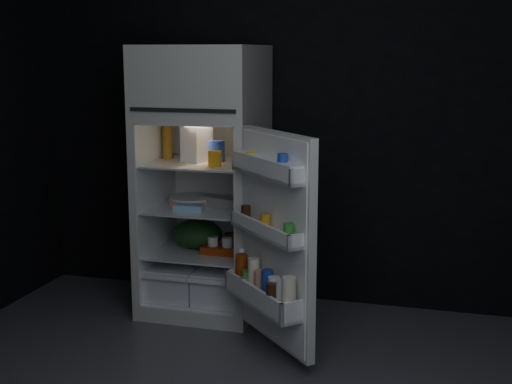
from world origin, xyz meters
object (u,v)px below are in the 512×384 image
(refrigerator, at_px, (204,171))
(milk_jug, at_px, (196,143))
(yogurt_tray, at_px, (222,250))
(egg_carton, at_px, (222,202))
(fridge_door, at_px, (272,243))

(refrigerator, xyz_separation_m, milk_jug, (-0.04, -0.04, 0.19))
(yogurt_tray, bearing_deg, milk_jug, 162.30)
(egg_carton, bearing_deg, milk_jug, -163.33)
(refrigerator, bearing_deg, fridge_door, -45.49)
(refrigerator, relative_size, egg_carton, 6.09)
(refrigerator, xyz_separation_m, egg_carton, (0.14, -0.05, -0.19))
(fridge_door, xyz_separation_m, milk_jug, (-0.68, 0.61, 0.47))
(fridge_door, xyz_separation_m, yogurt_tray, (-0.49, 0.55, -0.23))
(refrigerator, xyz_separation_m, fridge_door, (0.64, -0.65, -0.27))
(milk_jug, height_order, egg_carton, milk_jug)
(egg_carton, xyz_separation_m, yogurt_tray, (0.01, -0.05, -0.31))
(refrigerator, distance_m, egg_carton, 0.24)
(fridge_door, relative_size, milk_jug, 5.08)
(yogurt_tray, bearing_deg, refrigerator, 145.71)
(egg_carton, height_order, yogurt_tray, egg_carton)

